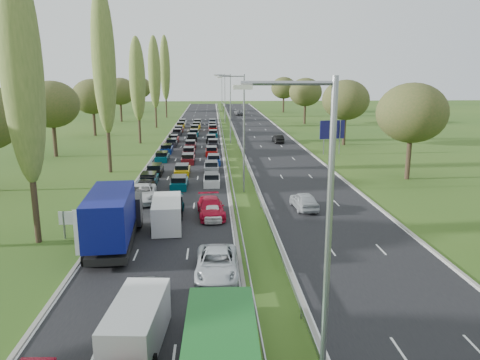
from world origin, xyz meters
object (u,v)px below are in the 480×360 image
object	(u,v)px
near_car_2	(142,193)
info_sign	(69,221)
blue_lorry	(113,218)
white_van_front	(138,322)
near_car_3	(144,188)
white_van_rear	(167,213)
direction_sign	(332,131)

from	to	relation	value
near_car_2	info_sign	bearing A→B (deg)	-115.71
blue_lorry	white_van_front	size ratio (longest dim) A/B	1.84
near_car_3	white_van_rear	world-z (taller)	white_van_rear
near_car_2	info_sign	xyz separation A→B (m)	(-3.86, -10.13, 0.55)
blue_lorry	white_van_rear	distance (m)	5.54
near_car_3	blue_lorry	xyz separation A→B (m)	(-0.09, -14.50, 1.41)
near_car_3	white_van_front	size ratio (longest dim) A/B	0.92
near_car_3	info_sign	xyz separation A→B (m)	(-3.75, -12.61, 0.63)
white_van_front	blue_lorry	bearing A→B (deg)	110.69
near_car_2	info_sign	distance (m)	10.86
near_car_2	blue_lorry	bearing A→B (deg)	-95.79
near_car_3	blue_lorry	world-z (taller)	blue_lorry
near_car_2	near_car_3	distance (m)	2.48
near_car_3	info_sign	bearing A→B (deg)	-105.35
near_car_3	info_sign	world-z (taller)	info_sign
white_van_front	white_van_rear	world-z (taller)	white_van_rear
white_van_front	direction_sign	bearing A→B (deg)	71.64
near_car_3	white_van_front	distance (m)	27.34
near_car_3	near_car_2	bearing A→B (deg)	-86.19
blue_lorry	near_car_3	bearing A→B (deg)	85.34
near_car_2	direction_sign	xyz separation A→B (m)	(24.94, 25.58, 2.75)
info_sign	near_car_2	bearing A→B (deg)	69.12
white_van_rear	near_car_2	bearing A→B (deg)	108.30
info_sign	direction_sign	world-z (taller)	direction_sign
near_car_3	direction_sign	xyz separation A→B (m)	(25.05, 23.10, 2.83)
near_car_2	near_car_3	xyz separation A→B (m)	(-0.11, 2.48, -0.08)
near_car_3	blue_lorry	distance (m)	14.56
white_van_front	direction_sign	size ratio (longest dim) A/B	1.03
blue_lorry	white_van_front	world-z (taller)	blue_lorry
white_van_front	near_car_2	bearing A→B (deg)	102.67
white_van_front	info_sign	xyz separation A→B (m)	(-7.23, 14.51, 0.26)
info_sign	white_van_rear	bearing A→B (deg)	19.07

